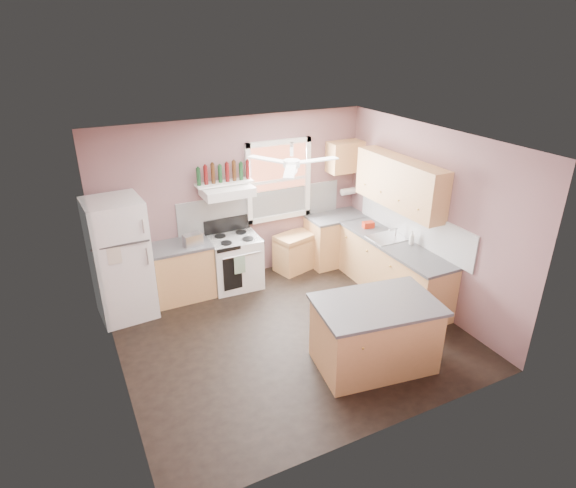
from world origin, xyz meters
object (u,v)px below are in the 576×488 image
stove (235,262)px  cart (295,252)px  island (374,335)px  refrigerator (120,260)px  toaster (193,240)px

stove → cart: (1.14, 0.09, -0.10)m
island → cart: bearing=92.2°
refrigerator → stove: refrigerator is taller
refrigerator → stove: bearing=-1.1°
toaster → island: bearing=-68.0°
toaster → cart: size_ratio=0.42×
stove → cart: 1.15m
refrigerator → toaster: bearing=-2.8°
stove → cart: size_ratio=1.30×
toaster → stove: (0.68, 0.07, -0.56)m
toaster → stove: toaster is taller
toaster → cart: (1.82, 0.16, -0.66)m
toaster → stove: size_ratio=0.33×
refrigerator → cart: size_ratio=2.72×
island → toaster: bearing=128.5°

